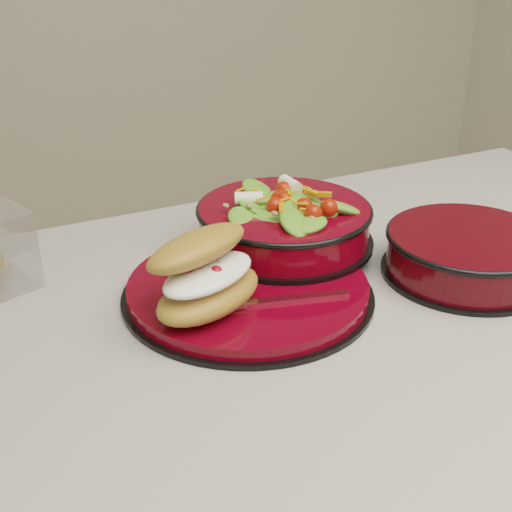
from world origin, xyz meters
name	(u,v)px	position (x,y,z in m)	size (l,w,h in m)	color
dinner_plate	(249,290)	(-0.04, 0.07, 0.91)	(0.29, 0.29, 0.02)	black
salad_bowl	(284,217)	(0.04, 0.15, 0.96)	(0.23, 0.23, 0.09)	black
croissant	(206,274)	(-0.10, 0.04, 0.96)	(0.16, 0.14, 0.08)	#A57132
fork	(275,300)	(-0.03, 0.02, 0.92)	(0.15, 0.05, 0.00)	silver
extra_bowl	(468,252)	(0.22, 0.01, 0.93)	(0.20, 0.20, 0.05)	black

